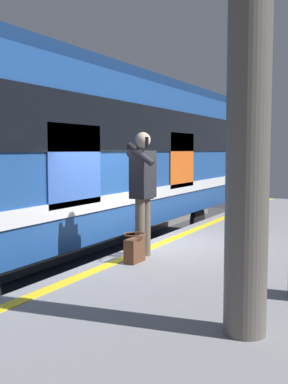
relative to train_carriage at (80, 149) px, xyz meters
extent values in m
plane|color=#3D3D3F|center=(1.36, 2.07, -2.51)|extent=(25.64, 25.64, 0.00)
cube|color=gray|center=(1.36, 3.88, -2.03)|extent=(17.09, 3.60, 0.96)
cube|color=yellow|center=(1.36, 2.37, -1.55)|extent=(16.75, 0.16, 0.01)
cube|color=slate|center=(1.36, 0.71, -2.43)|extent=(22.22, 0.08, 0.16)
cube|color=slate|center=(1.36, -0.72, -2.43)|extent=(22.22, 0.08, 0.16)
cube|color=#1E478C|center=(0.00, -0.01, -0.10)|extent=(12.05, 2.75, 2.92)
cube|color=navy|center=(0.00, -0.01, 1.48)|extent=(11.81, 2.53, 0.24)
cube|color=black|center=(0.00, 1.39, 0.41)|extent=(11.45, 0.03, 0.90)
cube|color=silver|center=(0.00, 1.39, -0.91)|extent=(11.45, 0.03, 0.24)
cube|color=#D85919|center=(-2.11, 1.39, -0.25)|extent=(1.36, 0.02, 1.26)
cube|color=#3359B2|center=(2.11, 1.39, -0.25)|extent=(1.36, 0.02, 1.26)
cylinder|color=black|center=(-3.92, 1.10, -1.93)|extent=(0.84, 0.12, 0.84)
cylinder|color=black|center=(-3.92, -1.11, -1.93)|extent=(0.84, 0.12, 0.84)
cylinder|color=brown|center=(2.02, 2.55, -1.12)|extent=(0.14, 0.14, 0.85)
cylinder|color=brown|center=(2.20, 2.55, -1.12)|extent=(0.14, 0.14, 0.85)
cube|color=black|center=(2.11, 2.55, -0.36)|extent=(0.40, 0.24, 0.68)
sphere|color=black|center=(2.11, 2.39, -0.04)|extent=(0.20, 0.20, 0.20)
sphere|color=beige|center=(2.11, 2.55, 0.13)|extent=(0.22, 0.22, 0.22)
cylinder|color=black|center=(1.86, 2.55, -0.43)|extent=(0.09, 0.09, 0.61)
cylinder|color=black|center=(2.34, 2.63, -0.07)|extent=(0.09, 0.42, 0.33)
cube|color=black|center=(2.34, 2.73, 0.09)|extent=(0.07, 0.02, 0.15)
cube|color=#59331E|center=(2.47, 2.61, -1.38)|extent=(0.35, 0.16, 0.33)
torus|color=#59331E|center=(2.47, 2.61, -1.16)|extent=(0.31, 0.31, 0.02)
cylinder|color=#59544C|center=(4.28, 4.63, 0.38)|extent=(0.36, 0.36, 3.86)
camera|label=1|loc=(8.09, 5.65, -0.02)|focal=44.38mm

